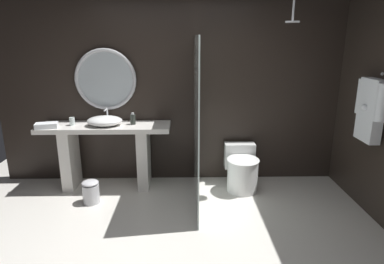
{
  "coord_description": "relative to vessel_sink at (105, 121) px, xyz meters",
  "views": [
    {
      "loc": [
        0.17,
        -2.66,
        1.98
      ],
      "look_at": [
        0.24,
        0.73,
        1.01
      ],
      "focal_mm": 30.95,
      "sensor_mm": 36.0,
      "label": 1
    }
  ],
  "objects": [
    {
      "name": "vessel_sink",
      "position": [
        0.0,
        0.0,
        0.0
      ],
      "size": [
        0.46,
        0.38,
        0.2
      ],
      "color": "white",
      "rests_on": "vanity_counter"
    },
    {
      "name": "toilet",
      "position": [
        1.81,
        -0.08,
        -0.67
      ],
      "size": [
        0.43,
        0.61,
        0.57
      ],
      "color": "white",
      "rests_on": "ground_plane"
    },
    {
      "name": "folded_hand_towel",
      "position": [
        -0.71,
        -0.12,
        -0.03
      ],
      "size": [
        0.3,
        0.21,
        0.07
      ],
      "primitive_type": "cube",
      "rotation": [
        0.0,
        0.0,
        0.23
      ],
      "color": "white",
      "rests_on": "vanity_counter"
    },
    {
      "name": "vanity_counter",
      "position": [
        -0.01,
        0.03,
        -0.38
      ],
      "size": [
        1.72,
        0.49,
        0.88
      ],
      "color": "silver",
      "rests_on": "ground_plane"
    },
    {
      "name": "back_wall_panel",
      "position": [
        0.88,
        0.35,
        0.36
      ],
      "size": [
        4.8,
        0.1,
        2.6
      ],
      "primitive_type": "cube",
      "color": "black",
      "rests_on": "ground_plane"
    },
    {
      "name": "rain_shower_head",
      "position": [
        2.3,
        -0.23,
        1.27
      ],
      "size": [
        0.16,
        0.16,
        0.35
      ],
      "color": "silver"
    },
    {
      "name": "hanging_bathrobe",
      "position": [
        3.09,
        -0.69,
        0.31
      ],
      "size": [
        0.2,
        0.53,
        0.76
      ],
      "color": "silver"
    },
    {
      "name": "tumbler_cup",
      "position": [
        -0.43,
        0.02,
        -0.01
      ],
      "size": [
        0.07,
        0.07,
        0.11
      ],
      "primitive_type": "cylinder",
      "color": "silver",
      "rests_on": "vanity_counter"
    },
    {
      "name": "shower_glass_panel",
      "position": [
        1.19,
        -0.41,
        0.06
      ],
      "size": [
        0.02,
        1.41,
        2.01
      ],
      "primitive_type": "cube",
      "color": "silver",
      "rests_on": "ground_plane"
    },
    {
      "name": "soap_dispenser",
      "position": [
        0.36,
        0.06,
        0.01
      ],
      "size": [
        0.07,
        0.07,
        0.16
      ],
      "color": "#282D28",
      "rests_on": "vanity_counter"
    },
    {
      "name": "waste_bin",
      "position": [
        -0.12,
        -0.45,
        -0.79
      ],
      "size": [
        0.21,
        0.21,
        0.3
      ],
      "color": "silver",
      "rests_on": "ground_plane"
    },
    {
      "name": "round_wall_mirror",
      "position": [
        -0.01,
        0.26,
        0.51
      ],
      "size": [
        0.83,
        0.05,
        0.83
      ],
      "color": "silver"
    },
    {
      "name": "ground_plane",
      "position": [
        0.88,
        -1.55,
        -0.94
      ],
      "size": [
        5.76,
        5.76,
        0.0
      ],
      "primitive_type": "plane",
      "color": "silver"
    }
  ]
}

